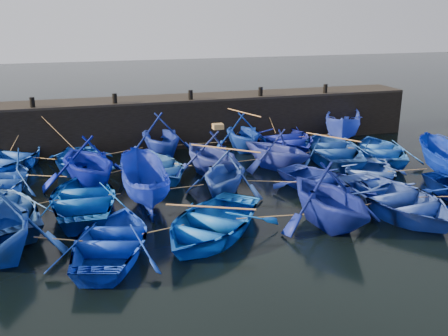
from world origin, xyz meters
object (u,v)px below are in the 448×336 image
object	(u,v)px
boat_8	(155,166)
boat_0	(7,158)
boat_20	(0,223)
wooden_crate	(218,126)

from	to	relation	value
boat_8	boat_0	bearing A→B (deg)	139.74
boat_0	boat_8	distance (m)	7.18
boat_20	wooden_crate	size ratio (longest dim) A/B	9.41
boat_8	wooden_crate	xyz separation A→B (m)	(2.80, -0.58, 1.78)
boat_20	wooden_crate	distance (m)	10.29
boat_8	boat_20	bearing A→B (deg)	-147.05
boat_8	boat_20	size ratio (longest dim) A/B	1.10
boat_0	boat_20	bearing A→B (deg)	127.10
boat_8	wooden_crate	size ratio (longest dim) A/B	10.35
boat_20	wooden_crate	xyz separation A→B (m)	(8.43, 5.80, 1.14)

